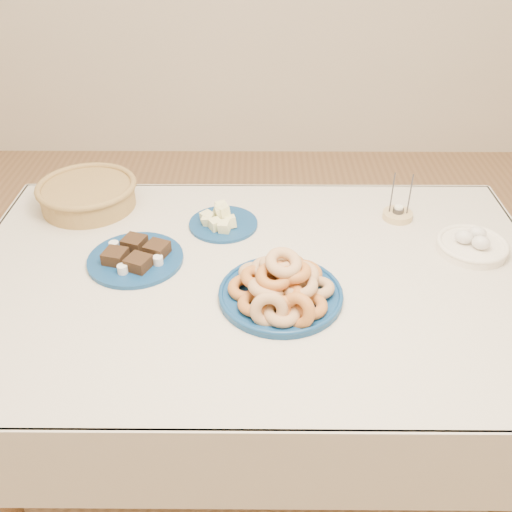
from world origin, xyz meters
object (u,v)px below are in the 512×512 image
wicker_basket (88,194)px  egg_bowl (472,245)px  candle_holder (398,214)px  dining_table (256,303)px  melon_plate (222,220)px  donut_platter (281,287)px  brownie_plate (136,257)px

wicker_basket → egg_bowl: 1.26m
candle_holder → egg_bowl: 0.27m
dining_table → melon_plate: 0.32m
dining_table → egg_bowl: egg_bowl is taller
donut_platter → melon_plate: bearing=115.6°
donut_platter → brownie_plate: (-0.43, 0.18, -0.02)m
egg_bowl → dining_table: bearing=-169.1°
donut_platter → melon_plate: donut_platter is taller
brownie_plate → egg_bowl: bearing=3.5°
dining_table → brownie_plate: 0.38m
donut_platter → wicker_basket: size_ratio=0.90×
brownie_plate → candle_holder: size_ratio=2.12×
dining_table → candle_holder: candle_holder is taller
donut_platter → wicker_basket: 0.82m
wicker_basket → egg_bowl: (1.24, -0.27, -0.03)m
brownie_plate → melon_plate: bearing=39.9°
wicker_basket → candle_holder: (1.05, -0.08, -0.03)m
wicker_basket → egg_bowl: wicker_basket is taller
brownie_plate → candle_holder: 0.87m
melon_plate → wicker_basket: 0.48m
candle_holder → egg_bowl: size_ratio=0.58×
dining_table → egg_bowl: 0.68m
dining_table → brownie_plate: (-0.36, 0.06, 0.12)m
melon_plate → brownie_plate: 0.32m
donut_platter → melon_plate: size_ratio=1.39×
wicker_basket → egg_bowl: bearing=-12.2°
donut_platter → egg_bowl: 0.64m
brownie_plate → egg_bowl: size_ratio=1.23×
wicker_basket → candle_holder: 1.05m
brownie_plate → donut_platter: bearing=-22.4°
melon_plate → candle_holder: bearing=5.0°
donut_platter → wicker_basket: donut_platter is taller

